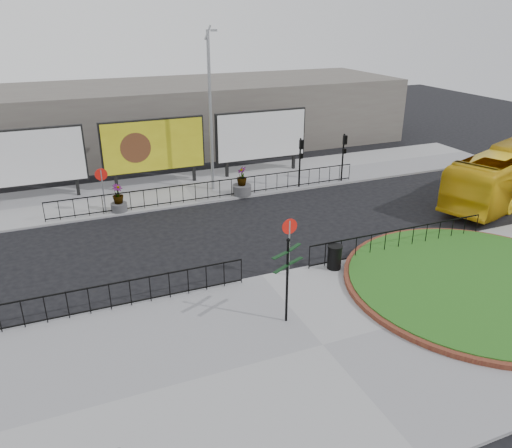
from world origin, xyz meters
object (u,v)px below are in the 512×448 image
litter_bin (334,257)px  fingerpost_sign (287,272)px  planter_a (118,200)px  billboard_mid (154,146)px  lamp_post (210,110)px  planter_c (242,185)px  bus (508,174)px

litter_bin → fingerpost_sign: bearing=-142.4°
litter_bin → planter_a: bearing=126.0°
fingerpost_sign → billboard_mid: bearing=69.8°
fingerpost_sign → planter_a: (-3.78, 12.76, -1.29)m
lamp_post → planter_c: lamp_post is taller
billboard_mid → litter_bin: billboard_mid is taller
planter_c → bus: bearing=-24.6°
bus → litter_bin: bearing=85.0°
lamp_post → bus: (14.98, -7.88, -3.29)m
litter_bin → planter_a: size_ratio=0.69×
billboard_mid → litter_bin: (4.52, -13.57, -1.96)m
billboard_mid → planter_c: billboard_mid is taller
planter_a → lamp_post: bearing=15.0°
lamp_post → bus: 17.25m
planter_c → fingerpost_sign: bearing=-104.4°
litter_bin → billboard_mid: bearing=108.4°
fingerpost_sign → litter_bin: fingerpost_sign is taller
lamp_post → fingerpost_sign: 14.72m
billboard_mid → fingerpost_sign: size_ratio=1.97×
litter_bin → planter_c: 10.00m
fingerpost_sign → bus: fingerpost_sign is taller
bus → fingerpost_sign: bearing=90.3°
billboard_mid → litter_bin: 14.44m
lamp_post → planter_a: bearing=-165.0°
litter_bin → planter_c: bearing=91.5°
billboard_mid → bus: size_ratio=0.56×
fingerpost_sign → planter_c: (3.25, 12.71, -1.31)m
planter_a → fingerpost_sign: bearing=-73.5°
billboard_mid → bus: billboard_mid is taller
billboard_mid → planter_a: (-2.78, -3.52, -1.87)m
litter_bin → bus: 14.00m
fingerpost_sign → bus: (16.99, 6.43, -0.49)m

